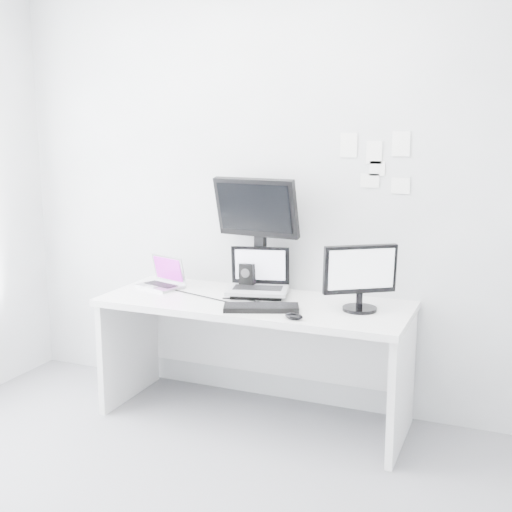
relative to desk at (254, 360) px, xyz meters
name	(u,v)px	position (x,y,z in m)	size (l,w,h in m)	color
back_wall	(276,189)	(0.00, 0.35, 0.99)	(3.60, 3.60, 0.00)	silver
desk	(254,360)	(0.00, 0.00, 0.00)	(1.80, 0.70, 0.73)	white
macbook	(159,272)	(-0.67, 0.07, 0.47)	(0.28, 0.21, 0.21)	#A8A8AC
speaker	(248,277)	(-0.12, 0.19, 0.45)	(0.09, 0.09, 0.18)	black
dell_laptop	(258,272)	(-0.02, 0.09, 0.51)	(0.35, 0.28, 0.30)	#A7A8AE
rear_monitor	(258,234)	(-0.06, 0.22, 0.72)	(0.53, 0.19, 0.72)	black
samsung_monitor	(361,277)	(0.62, 0.03, 0.55)	(0.41, 0.19, 0.38)	black
keyboard	(261,308)	(0.11, -0.17, 0.38)	(0.41, 0.15, 0.03)	black
mouse	(294,316)	(0.34, -0.27, 0.38)	(0.10, 0.06, 0.03)	black
wall_note_0	(349,145)	(0.45, 0.34, 1.26)	(0.10, 0.00, 0.14)	white
wall_note_1	(374,152)	(0.60, 0.34, 1.22)	(0.09, 0.00, 0.13)	white
wall_note_2	(401,144)	(0.75, 0.34, 1.26)	(0.10, 0.00, 0.14)	white
wall_note_3	(370,180)	(0.58, 0.34, 1.05)	(0.11, 0.00, 0.08)	white
wall_note_4	(401,186)	(0.76, 0.34, 1.03)	(0.11, 0.00, 0.09)	white
wall_note_5	(377,168)	(0.62, 0.34, 1.12)	(0.09, 0.00, 0.08)	white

